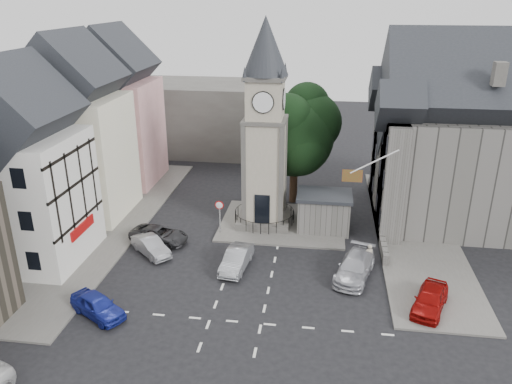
# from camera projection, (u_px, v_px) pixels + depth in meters

# --- Properties ---
(ground) EXTENTS (120.00, 120.00, 0.00)m
(ground) POSITION_uv_depth(u_px,v_px,m) (250.00, 273.00, 33.86)
(ground) COLOR black
(ground) RESTS_ON ground
(pavement_west) EXTENTS (6.00, 30.00, 0.14)m
(pavement_west) POSITION_uv_depth(u_px,v_px,m) (111.00, 223.00, 40.98)
(pavement_west) COLOR #595651
(pavement_west) RESTS_ON ground
(pavement_east) EXTENTS (6.00, 26.00, 0.14)m
(pavement_east) POSITION_uv_depth(u_px,v_px,m) (414.00, 231.00, 39.63)
(pavement_east) COLOR #595651
(pavement_east) RESTS_ON ground
(central_island) EXTENTS (10.00, 8.00, 0.16)m
(central_island) POSITION_uv_depth(u_px,v_px,m) (283.00, 223.00, 40.99)
(central_island) COLOR #595651
(central_island) RESTS_ON ground
(road_markings) EXTENTS (20.00, 8.00, 0.01)m
(road_markings) POSITION_uv_depth(u_px,v_px,m) (235.00, 322.00, 28.79)
(road_markings) COLOR silver
(road_markings) RESTS_ON ground
(clock_tower) EXTENTS (4.86, 4.86, 16.25)m
(clock_tower) POSITION_uv_depth(u_px,v_px,m) (265.00, 127.00, 38.21)
(clock_tower) COLOR #4C4944
(clock_tower) RESTS_ON ground
(stone_shelter) EXTENTS (4.30, 3.30, 3.08)m
(stone_shelter) POSITION_uv_depth(u_px,v_px,m) (324.00, 212.00, 39.56)
(stone_shelter) COLOR #595752
(stone_shelter) RESTS_ON ground
(town_tree) EXTENTS (7.20, 7.20, 10.80)m
(town_tree) POSITION_uv_depth(u_px,v_px,m) (295.00, 127.00, 42.98)
(town_tree) COLOR black
(town_tree) RESTS_ON ground
(warning_sign_post) EXTENTS (0.70, 0.19, 2.85)m
(warning_sign_post) POSITION_uv_depth(u_px,v_px,m) (219.00, 211.00, 38.52)
(warning_sign_post) COLOR black
(warning_sign_post) RESTS_ON ground
(terrace_pink) EXTENTS (8.10, 7.60, 12.80)m
(terrace_pink) POSITION_uv_depth(u_px,v_px,m) (116.00, 117.00, 48.17)
(terrace_pink) COLOR tan
(terrace_pink) RESTS_ON ground
(terrace_cream) EXTENTS (8.10, 7.60, 12.80)m
(terrace_cream) POSITION_uv_depth(u_px,v_px,m) (77.00, 139.00, 40.80)
(terrace_cream) COLOR #EAE5C4
(terrace_cream) RESTS_ON ground
(terrace_tudor) EXTENTS (8.10, 7.60, 12.00)m
(terrace_tudor) POSITION_uv_depth(u_px,v_px,m) (22.00, 176.00, 33.59)
(terrace_tudor) COLOR silver
(terrace_tudor) RESTS_ON ground
(backdrop_west) EXTENTS (20.00, 10.00, 8.00)m
(backdrop_west) POSITION_uv_depth(u_px,v_px,m) (186.00, 116.00, 59.70)
(backdrop_west) COLOR #4C4944
(backdrop_west) RESTS_ON ground
(east_building) EXTENTS (14.40, 11.40, 12.60)m
(east_building) POSITION_uv_depth(u_px,v_px,m) (464.00, 147.00, 39.64)
(east_building) COLOR #595752
(east_building) RESTS_ON ground
(east_boundary_wall) EXTENTS (0.40, 16.00, 0.90)m
(east_boundary_wall) POSITION_uv_depth(u_px,v_px,m) (376.00, 215.00, 41.69)
(east_boundary_wall) COLOR #595752
(east_boundary_wall) RESTS_ON ground
(flagpole) EXTENTS (3.68, 0.10, 2.74)m
(flagpole) POSITION_uv_depth(u_px,v_px,m) (374.00, 162.00, 33.91)
(flagpole) COLOR white
(flagpole) RESTS_ON ground
(car_west_blue) EXTENTS (4.14, 3.32, 1.32)m
(car_west_blue) POSITION_uv_depth(u_px,v_px,m) (98.00, 306.00, 29.14)
(car_west_blue) COLOR navy
(car_west_blue) RESTS_ON ground
(car_west_silver) EXTENTS (3.74, 3.58, 1.27)m
(car_west_silver) POSITION_uv_depth(u_px,v_px,m) (151.00, 246.00, 36.08)
(car_west_silver) COLOR #919398
(car_west_silver) RESTS_ON ground
(car_west_grey) EXTENTS (4.78, 2.91, 1.24)m
(car_west_grey) POSITION_uv_depth(u_px,v_px,m) (159.00, 235.00, 37.79)
(car_west_grey) COLOR #29292C
(car_west_grey) RESTS_ON ground
(car_island_silver) EXTENTS (1.91, 4.28, 1.37)m
(car_island_silver) POSITION_uv_depth(u_px,v_px,m) (236.00, 259.00, 34.19)
(car_island_silver) COLOR #94979C
(car_island_silver) RESTS_ON ground
(car_island_east) EXTENTS (3.31, 5.36, 1.45)m
(car_island_east) POSITION_uv_depth(u_px,v_px,m) (355.00, 267.00, 33.14)
(car_island_east) COLOR #AEAFB7
(car_island_east) RESTS_ON ground
(car_east_red) EXTENTS (3.05, 4.49, 1.42)m
(car_east_red) POSITION_uv_depth(u_px,v_px,m) (430.00, 299.00, 29.67)
(car_east_red) COLOR #8F0A07
(car_east_red) RESTS_ON ground
(pedestrian) EXTENTS (0.69, 0.53, 1.69)m
(pedestrian) POSITION_uv_depth(u_px,v_px,m) (369.00, 256.00, 34.34)
(pedestrian) COLOR #B2A993
(pedestrian) RESTS_ON ground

